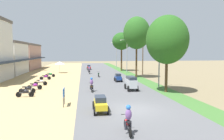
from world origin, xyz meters
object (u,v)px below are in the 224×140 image
object	(u,v)px
median_tree_nearest	(167,40)
car_van_silver	(131,82)
car_hatchback_red	(89,67)
motorbike_ahead_fourth	(89,70)
parked_motorbike_fifth	(45,77)
car_sedan_yellow	(100,103)
motorbike_ahead_fifth	(88,69)
median_tree_second	(137,33)
car_hatchback_blue	(118,77)
street_signboard	(64,94)
parked_motorbike_second	(27,89)
motorbike_foreground_rider	(128,120)
motorbike_ahead_second	(92,85)
parked_motorbike_nearest	(25,92)
streetlamp_mid	(127,53)
motorbike_ahead_third	(98,74)
parked_motorbike_third	(35,86)
median_tree_third	(122,41)
vendor_umbrella	(60,63)
streetlamp_near	(159,54)
parked_motorbike_sixth	(50,74)
utility_pole_near	(143,53)
streetlamp_far	(116,53)
parked_motorbike_fourth	(41,82)

from	to	relation	value
median_tree_nearest	car_van_silver	distance (m)	6.43
car_hatchback_red	motorbike_ahead_fourth	xyz separation A→B (m)	(-0.22, -10.27, 0.11)
parked_motorbike_fifth	median_tree_nearest	xyz separation A→B (m)	(15.65, -12.68, 5.46)
car_sedan_yellow	motorbike_ahead_fifth	bearing A→B (deg)	90.22
median_tree_second	parked_motorbike_fifth	bearing A→B (deg)	-176.88
car_van_silver	car_hatchback_blue	distance (m)	7.36
street_signboard	car_van_silver	size ratio (longest dim) A/B	0.62
motorbike_ahead_fourth	parked_motorbike_fifth	bearing A→B (deg)	-131.46
parked_motorbike_second	street_signboard	size ratio (longest dim) A/B	1.20
median_tree_second	motorbike_foreground_rider	size ratio (longest dim) A/B	6.05
parked_motorbike_second	street_signboard	world-z (taller)	street_signboard
motorbike_ahead_second	motorbike_ahead_fifth	world-z (taller)	motorbike_ahead_second
parked_motorbike_nearest	car_hatchback_blue	bearing A→B (deg)	39.80
streetlamp_mid	motorbike_ahead_fourth	size ratio (longest dim) A/B	4.15
median_tree_nearest	motorbike_ahead_fourth	size ratio (longest dim) A/B	4.84
median_tree_nearest	car_hatchback_blue	bearing A→B (deg)	114.49
streetlamp_mid	car_hatchback_blue	world-z (taller)	streetlamp_mid
parked_motorbike_second	motorbike_ahead_fifth	xyz separation A→B (m)	(7.33, 24.94, 0.02)
motorbike_ahead_third	motorbike_ahead_fourth	bearing A→B (deg)	104.56
parked_motorbike_third	motorbike_ahead_second	distance (m)	7.19
median_tree_third	vendor_umbrella	bearing A→B (deg)	-167.50
streetlamp_near	car_van_silver	bearing A→B (deg)	-159.72
car_van_silver	car_hatchback_red	bearing A→B (deg)	97.98
parked_motorbike_sixth	utility_pole_near	size ratio (longest dim) A/B	0.21
parked_motorbike_second	street_signboard	xyz separation A→B (m)	(4.53, -5.98, 0.55)
vendor_umbrella	car_sedan_yellow	size ratio (longest dim) A/B	1.12
streetlamp_far	car_hatchback_red	distance (m)	10.41
motorbike_ahead_third	parked_motorbike_fifth	bearing A→B (deg)	-164.13
median_tree_nearest	car_hatchback_red	size ratio (longest dim) A/B	4.35
median_tree_nearest	parked_motorbike_sixth	bearing A→B (deg)	133.32
parked_motorbike_third	parked_motorbike_fourth	bearing A→B (deg)	88.69
parked_motorbike_nearest	vendor_umbrella	distance (m)	24.32
streetlamp_far	utility_pole_near	world-z (taller)	utility_pole_near
parked_motorbike_nearest	car_hatchback_blue	xyz separation A→B (m)	(11.25, 9.37, 0.19)
parked_motorbike_fourth	median_tree_third	bearing A→B (deg)	52.96
parked_motorbike_fourth	car_sedan_yellow	size ratio (longest dim) A/B	0.80
car_van_silver	motorbike_ahead_third	bearing A→B (deg)	101.84
parked_motorbike_sixth	motorbike_ahead_fourth	xyz separation A→B (m)	(7.31, 4.76, 0.30)
median_tree_second	streetlamp_mid	xyz separation A→B (m)	(0.19, 8.79, -3.66)
utility_pole_near	car_hatchback_red	xyz separation A→B (m)	(-10.69, 13.13, -3.71)
parked_motorbike_sixth	motorbike_ahead_fourth	size ratio (longest dim) A/B	1.00
parked_motorbike_sixth	motorbike_ahead_second	xyz separation A→B (m)	(6.99, -14.97, 0.30)
street_signboard	car_hatchback_blue	bearing A→B (deg)	62.26
parked_motorbike_third	car_van_silver	size ratio (longest dim) A/B	0.75
car_hatchback_blue	parked_motorbike_third	bearing A→B (deg)	-155.07
median_tree_second	parked_motorbike_fourth	bearing A→B (deg)	-156.39
vendor_umbrella	motorbike_ahead_second	size ratio (longest dim) A/B	1.40
motorbike_ahead_fifth	motorbike_ahead_third	bearing A→B (deg)	-81.55
motorbike_ahead_second	motorbike_ahead_third	distance (m)	13.94
car_hatchback_red	motorbike_ahead_second	size ratio (longest dim) A/B	1.11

